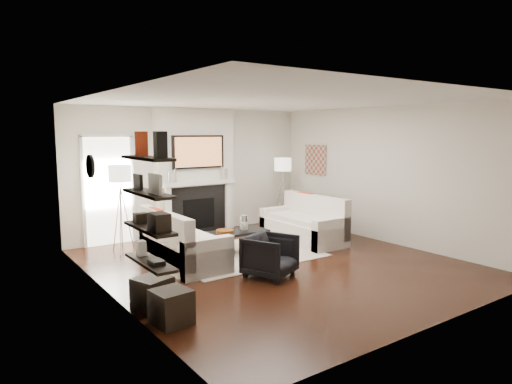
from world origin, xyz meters
TOP-DOWN VIEW (x-y plane):
  - room_envelope at (0.00, 0.00)m, footprint 6.00×6.00m
  - chimney_breast at (0.00, 2.88)m, footprint 1.80×0.25m
  - fireplace_surround at (0.00, 2.74)m, footprint 1.30×0.02m
  - firebox at (0.00, 2.73)m, footprint 0.75×0.02m
  - mantel_pilaster_l at (-0.72, 2.71)m, footprint 0.12×0.08m
  - mantel_pilaster_r at (0.72, 2.71)m, footprint 0.12×0.08m
  - mantel_shelf at (0.00, 2.69)m, footprint 1.70×0.18m
  - tv_body at (0.00, 2.71)m, footprint 1.20×0.06m
  - tv_screen at (0.00, 2.68)m, footprint 1.10×0.00m
  - candlestick_l_tall at (-0.55, 2.70)m, footprint 0.04×0.04m
  - candlestick_l_short at (-0.68, 2.70)m, footprint 0.04×0.04m
  - candlestick_r_tall at (0.55, 2.70)m, footprint 0.04×0.04m
  - candlestick_r_short at (0.68, 2.70)m, footprint 0.04×0.04m
  - hallway_panel at (-1.85, 2.98)m, footprint 0.90×0.02m
  - door_trim_l at (-2.33, 2.96)m, footprint 0.06×0.06m
  - door_trim_r at (-1.37, 2.96)m, footprint 0.06×0.06m
  - door_trim_top at (-1.85, 2.96)m, footprint 1.02×0.06m
  - rug at (-0.17, 0.83)m, footprint 2.60×2.00m
  - loveseat_left_base at (-1.29, 0.85)m, footprint 0.85×1.80m
  - loveseat_left_back at (-1.63, 0.85)m, footprint 0.18×1.80m
  - loveseat_left_arm_n at (-1.29, 0.04)m, footprint 0.85×0.18m
  - loveseat_left_arm_s at (-1.29, 1.66)m, footprint 0.85×0.18m
  - loveseat_left_cushion at (-1.24, 0.85)m, footprint 0.63×1.44m
  - pillow_left_orange at (-1.63, 1.15)m, footprint 0.10×0.42m
  - pillow_left_charcoal at (-1.63, 0.55)m, footprint 0.10×0.40m
  - loveseat_right_base at (1.39, 0.93)m, footprint 0.85×1.80m
  - loveseat_right_back at (1.72, 0.93)m, footprint 0.18×1.80m
  - loveseat_right_arm_n at (1.39, 0.12)m, footprint 0.85×0.18m
  - loveseat_right_arm_s at (1.39, 1.74)m, footprint 0.85×0.18m
  - loveseat_right_cushion at (1.34, 0.93)m, footprint 0.63×1.44m
  - pillow_right_orange at (1.72, 1.23)m, footprint 0.10×0.42m
  - pillow_right_charcoal at (1.72, 0.63)m, footprint 0.10×0.40m
  - coffee_table at (-0.19, 0.93)m, footprint 1.10×0.55m
  - coffee_leg_nw at (-0.69, 0.71)m, footprint 0.02×0.02m
  - coffee_leg_ne at (0.31, 0.71)m, footprint 0.02×0.02m
  - coffee_leg_sw at (-0.69, 1.15)m, footprint 0.02×0.02m
  - coffee_leg_se at (0.31, 1.15)m, footprint 0.02×0.02m
  - hurricane_glass at (-0.04, 0.93)m, footprint 0.15×0.15m
  - hurricane_candle at (-0.04, 0.93)m, footprint 0.10×0.10m
  - copper_bowl at (-0.44, 0.93)m, footprint 0.31×0.31m
  - armchair at (-0.49, -0.47)m, footprint 0.88×0.86m
  - lamp_left_post at (-1.85, 2.26)m, footprint 0.02×0.02m
  - lamp_left_shade at (-1.85, 2.26)m, footprint 0.40×0.40m
  - lamp_left_leg_a at (-1.74, 2.26)m, footprint 0.25×0.02m
  - lamp_left_leg_b at (-1.91, 2.35)m, footprint 0.14×0.22m
  - lamp_left_leg_c at (-1.91, 2.16)m, footprint 0.14×0.22m
  - lamp_right_post at (2.05, 2.42)m, footprint 0.02×0.02m
  - lamp_right_shade at (2.05, 2.42)m, footprint 0.40×0.40m
  - lamp_right_leg_a at (2.16, 2.42)m, footprint 0.25×0.02m
  - lamp_right_leg_b at (2.00, 2.52)m, footprint 0.14×0.22m
  - lamp_right_leg_c at (1.99, 2.33)m, footprint 0.14×0.22m
  - console_top at (2.57, 1.83)m, footprint 0.35×1.20m
  - console_leg_n at (2.57, 1.28)m, footprint 0.30×0.04m
  - console_leg_s at (2.57, 2.38)m, footprint 0.30×0.04m
  - wall_art at (2.73, 2.05)m, footprint 0.03×0.70m
  - shelf_bottom at (-2.62, -1.00)m, footprint 0.25×1.00m
  - shelf_lower at (-2.62, -1.00)m, footprint 0.25×1.00m
  - shelf_upper at (-2.62, -1.00)m, footprint 0.25×1.00m
  - shelf_top at (-2.62, -1.00)m, footprint 0.25×1.00m
  - decor_magfile_a at (-2.62, -1.38)m, footprint 0.12×0.10m
  - decor_magfile_b at (-2.62, -0.84)m, footprint 0.12×0.10m
  - decor_frame_a at (-2.62, -1.21)m, footprint 0.04×0.30m
  - decor_frame_b at (-2.62, -0.69)m, footprint 0.04×0.22m
  - decor_wine_rack at (-2.62, -1.29)m, footprint 0.18×0.25m
  - decor_box_small at (-2.62, -0.74)m, footprint 0.15×0.12m
  - decor_books at (-2.62, -1.18)m, footprint 0.14×0.20m
  - decor_box_tall at (-2.62, -0.72)m, footprint 0.10×0.10m
  - clock_rim at (-2.73, 0.90)m, footprint 0.04×0.34m
  - clock_face at (-2.71, 0.90)m, footprint 0.01×0.29m
  - ottoman_near at (-2.47, -0.66)m, footprint 0.51×0.51m
  - ottoman_far at (-2.47, -1.22)m, footprint 0.44×0.44m

SIDE VIEW (x-z plane):
  - rug at x=-0.17m, z-range 0.00..0.01m
  - coffee_leg_nw at x=-0.69m, z-range 0.00..0.38m
  - coffee_leg_ne at x=0.31m, z-range 0.00..0.38m
  - coffee_leg_sw at x=-0.69m, z-range 0.00..0.38m
  - coffee_leg_se at x=0.31m, z-range 0.00..0.38m
  - ottoman_near at x=-2.47m, z-range 0.00..0.40m
  - ottoman_far at x=-2.47m, z-range 0.00..0.40m
  - loveseat_left_base at x=-1.29m, z-range 0.00..0.42m
  - loveseat_right_base at x=1.39m, z-range 0.00..0.42m
  - loveseat_left_arm_n at x=-1.29m, z-range 0.00..0.60m
  - loveseat_left_arm_s at x=-1.29m, z-range 0.00..0.60m
  - loveseat_right_arm_n at x=1.39m, z-range 0.00..0.60m
  - loveseat_right_arm_s at x=1.39m, z-range 0.00..0.60m
  - armchair at x=-0.49m, z-range 0.00..0.70m
  - console_leg_n at x=2.57m, z-range 0.00..0.71m
  - console_leg_s at x=2.57m, z-range 0.00..0.71m
  - coffee_table at x=-0.19m, z-range 0.38..0.42m
  - copper_bowl at x=-0.44m, z-range 0.42..0.47m
  - firebox at x=0.00m, z-range 0.12..0.78m
  - loveseat_left_cushion at x=-1.24m, z-range 0.42..0.52m
  - loveseat_right_cushion at x=1.34m, z-range 0.42..0.52m
  - hurricane_candle at x=-0.04m, z-range 0.42..0.57m
  - fireplace_surround at x=0.00m, z-range 0.00..1.04m
  - loveseat_left_back at x=-1.63m, z-range 0.13..0.93m
  - loveseat_right_back at x=1.72m, z-range 0.13..0.93m
  - mantel_pilaster_l at x=-0.72m, z-range 0.00..1.10m
  - mantel_pilaster_r at x=0.72m, z-range 0.00..1.10m
  - hurricane_glass at x=-0.04m, z-range 0.43..0.69m
  - lamp_left_leg_a at x=-1.74m, z-range -0.02..1.22m
  - lamp_left_leg_b at x=-1.91m, z-range -0.02..1.22m
  - lamp_left_leg_c at x=-1.91m, z-range -0.02..1.22m
  - lamp_right_leg_a at x=2.16m, z-range -0.02..1.22m
  - lamp_right_leg_b at x=2.00m, z-range -0.02..1.22m
  - lamp_right_leg_c at x=1.99m, z-range -0.02..1.22m
  - lamp_left_post at x=-1.85m, z-range 0.00..1.20m
  - lamp_right_post at x=2.05m, z-range 0.00..1.20m
  - shelf_bottom at x=-2.62m, z-range 0.68..0.72m
  - pillow_left_charcoal at x=-1.63m, z-range 0.52..0.92m
  - pillow_right_charcoal at x=1.72m, z-range 0.52..0.92m
  - pillow_left_orange at x=-1.63m, z-range 0.52..0.94m
  - pillow_right_orange at x=1.72m, z-range 0.52..0.94m
  - console_top at x=2.57m, z-range 0.71..0.75m
  - decor_books at x=-2.62m, z-range 0.72..0.77m
  - decor_box_tall at x=-2.62m, z-range 0.72..0.90m
  - door_trim_l at x=-2.33m, z-range -0.03..2.13m
  - door_trim_r at x=-1.37m, z-range -0.03..2.13m
  - hallway_panel at x=-1.85m, z-range 0.00..2.10m
  - shelf_lower at x=-2.62m, z-range 1.08..1.12m
  - mantel_shelf at x=0.00m, z-range 1.09..1.16m
  - decor_box_small at x=-2.62m, z-range 1.12..1.24m
  - decor_wine_rack at x=-2.62m, z-range 1.12..1.32m
  - candlestick_l_short at x=-0.68m, z-range 1.15..1.40m
  - candlestick_r_short at x=0.68m, z-range 1.15..1.40m
  - candlestick_l_tall at x=-0.55m, z-range 1.16..1.45m
  - candlestick_r_tall at x=0.55m, z-range 1.16..1.45m
  - room_envelope at x=0.00m, z-range -1.65..4.35m
  - chimney_breast at x=0.00m, z-range 0.00..2.70m
  - lamp_left_shade at x=-1.85m, z-range 1.30..1.60m
  - lamp_right_shade at x=2.05m, z-range 1.30..1.60m
  - shelf_upper at x=-2.62m, z-range 1.48..1.52m
  - wall_art at x=2.73m, z-range 1.20..1.90m
  - decor_frame_b at x=-2.62m, z-range 1.52..1.70m
  - decor_frame_a at x=-2.62m, z-range 1.52..1.74m
  - clock_rim at x=-2.73m, z-range 1.53..1.87m
  - clock_face at x=-2.71m, z-range 1.55..1.84m
  - tv_screen at x=0.00m, z-range 1.47..2.09m
  - tv_body at x=0.00m, z-range 1.43..2.13m
  - shelf_top at x=-2.62m, z-range 1.88..1.92m
  - decor_magfile_a at x=-2.62m, z-range 1.92..2.20m
  - decor_magfile_b at x=-2.62m, z-range 1.92..2.20m
  - door_trim_top at x=-1.85m, z-range 2.10..2.16m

